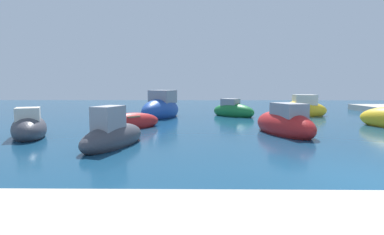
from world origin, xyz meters
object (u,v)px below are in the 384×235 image
Objects in this scene: moored_boat_1 at (161,109)px; moored_boat_3 at (29,128)px; moored_boat_4 at (301,109)px; moored_boat_6 at (129,123)px; moored_boat_5 at (113,136)px; moored_boat_8 at (233,111)px; moored_boat_0 at (284,124)px.

moored_boat_1 reaches higher than moored_boat_3.
moored_boat_4 is (14.90, 9.57, 0.09)m from moored_boat_3.
moored_boat_1 is at bearing -149.01° from moored_boat_6.
moored_boat_5 is at bearing 15.21° from moored_boat_1.
moored_boat_8 is at bearing -71.28° from moored_boat_3.
moored_boat_6 is at bearing -89.52° from moored_boat_8.
moored_boat_4 is 15.79m from moored_boat_5.
moored_boat_6 is at bearing 60.94° from moored_boat_0.
moored_boat_0 is at bearing 59.64° from moored_boat_1.
moored_boat_8 is (5.14, 0.90, -0.22)m from moored_boat_1.
moored_boat_6 is at bearing 22.23° from moored_boat_5.
moored_boat_8 is (5.71, 11.30, -0.01)m from moored_boat_5.
moored_boat_0 is at bearing -109.51° from moored_boat_3.
moored_boat_4 is at bearing -25.94° from moored_boat_5.
moored_boat_4 reaches higher than moored_boat_8.
moored_boat_3 is (-11.25, -0.97, -0.06)m from moored_boat_0.
moored_boat_3 is 4.65m from moored_boat_5.
moored_boat_3 is 4.56m from moored_boat_6.
moored_boat_5 is (-10.71, -11.60, -0.09)m from moored_boat_4.
moored_boat_4 is at bearing -39.69° from moored_boat_0.
moored_boat_6 is 1.07× the size of moored_boat_8.
moored_boat_1 is 5.23m from moored_boat_8.
moored_boat_0 is 1.19× the size of moored_boat_6.
moored_boat_4 reaches higher than moored_boat_5.
moored_boat_1 reaches higher than moored_boat_5.
moored_boat_4 is (3.64, 8.60, 0.03)m from moored_boat_0.
moored_boat_3 is at bearing 78.19° from moored_boat_0.
moored_boat_0 is 0.89× the size of moored_boat_1.
moored_boat_3 is 1.05× the size of moored_boat_8.
moored_boat_0 reaches higher than moored_boat_8.
moored_boat_1 reaches higher than moored_boat_0.
moored_boat_0 is at bearing -37.49° from moored_boat_8.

